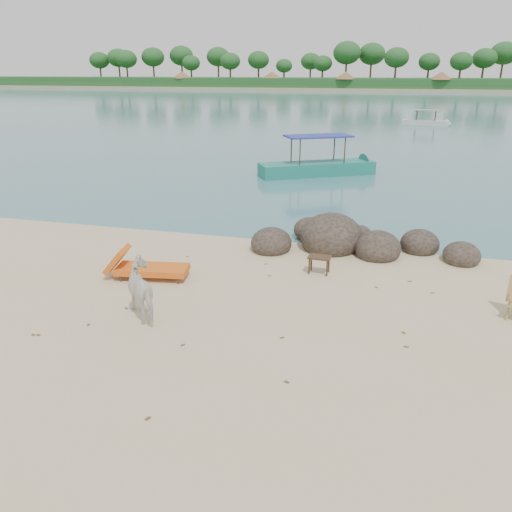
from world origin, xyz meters
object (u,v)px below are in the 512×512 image
Objects in this scene: lounge_chair at (152,266)px; cow at (145,291)px; boulders at (347,241)px; boat_near at (318,142)px; side_table at (319,266)px.

cow is at bearing -76.58° from lounge_chair.
boat_near is at bearing 102.71° from boulders.
lounge_chair is (-0.81, 1.95, -0.26)m from cow.
lounge_chair is at bearing -114.64° from cow.
boulders is 11.13× the size of side_table.
boat_near is (-2.03, 13.55, 1.41)m from side_table.
side_table is 4.37m from lounge_chair.
boat_near is (-2.57, 11.39, 1.38)m from boulders.
lounge_chair is 15.16m from boat_near.
cow is at bearing -132.04° from side_table.
boat_near is (2.10, 14.96, 1.30)m from lounge_chair.
side_table is 13.77m from boat_near.
side_table is at bearing -111.75° from boat_near.
side_table is (-0.54, -2.15, -0.02)m from boulders.
cow is 0.62× the size of lounge_chair.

